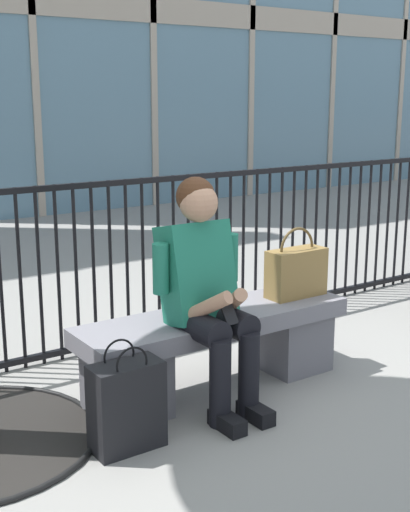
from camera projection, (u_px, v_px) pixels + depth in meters
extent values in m
plane|color=gray|center=(215.00, 388.00, 3.91)|extent=(60.00, 60.00, 0.00)
cube|color=slate|center=(215.00, 321.00, 3.82)|extent=(1.60, 0.44, 0.10)
cube|color=slate|center=(127.00, 382.00, 3.56)|extent=(0.36, 0.37, 0.35)
cube|color=slate|center=(290.00, 340.00, 4.18)|extent=(0.36, 0.37, 0.35)
cylinder|color=black|center=(197.00, 326.00, 3.53)|extent=(0.15, 0.40, 0.15)
cylinder|color=black|center=(220.00, 383.00, 3.42)|extent=(0.11, 0.11, 0.45)
cube|color=black|center=(227.00, 422.00, 3.42)|extent=(0.09, 0.22, 0.08)
cylinder|color=black|center=(226.00, 319.00, 3.63)|extent=(0.15, 0.40, 0.15)
cylinder|color=black|center=(249.00, 375.00, 3.52)|extent=(0.11, 0.11, 0.45)
cube|color=black|center=(256.00, 413.00, 3.52)|extent=(0.09, 0.22, 0.08)
cube|color=#1E7259|center=(197.00, 272.00, 3.64)|extent=(0.36, 0.30, 0.55)
cylinder|color=#1E7259|center=(161.00, 269.00, 3.50)|extent=(0.08, 0.08, 0.26)
cylinder|color=tan|center=(208.00, 307.00, 3.44)|extent=(0.16, 0.28, 0.20)
cylinder|color=#1E7259|center=(230.00, 257.00, 3.75)|extent=(0.08, 0.08, 0.26)
cylinder|color=tan|center=(234.00, 301.00, 3.53)|extent=(0.16, 0.28, 0.20)
cube|color=black|center=(228.00, 311.00, 3.44)|extent=(0.07, 0.10, 0.13)
sphere|color=tan|center=(199.00, 203.00, 3.54)|extent=(0.20, 0.20, 0.20)
sphere|color=#472816|center=(195.00, 196.00, 3.55)|extent=(0.20, 0.20, 0.20)
cube|color=olive|center=(296.00, 273.00, 4.09)|extent=(0.37, 0.15, 0.28)
torus|color=brown|center=(297.00, 249.00, 4.06)|extent=(0.26, 0.02, 0.26)
cube|color=black|center=(127.00, 406.00, 3.21)|extent=(0.34, 0.18, 0.42)
torus|color=black|center=(132.00, 364.00, 3.10)|extent=(0.16, 0.01, 0.16)
torus|color=black|center=(119.00, 356.00, 3.20)|extent=(0.16, 0.01, 0.16)
cylinder|color=black|center=(1.00, 283.00, 4.02)|extent=(0.02, 0.02, 1.10)
cylinder|color=black|center=(20.00, 280.00, 4.09)|extent=(0.02, 0.02, 1.10)
cylinder|color=black|center=(40.00, 277.00, 4.15)|extent=(0.02, 0.02, 1.10)
cylinder|color=black|center=(58.00, 274.00, 4.22)|extent=(0.02, 0.02, 1.10)
cylinder|color=black|center=(76.00, 272.00, 4.28)|extent=(0.02, 0.02, 1.10)
cylinder|color=black|center=(94.00, 269.00, 4.35)|extent=(0.02, 0.02, 1.10)
cylinder|color=black|center=(111.00, 266.00, 4.42)|extent=(0.02, 0.02, 1.10)
cylinder|color=black|center=(127.00, 264.00, 4.48)|extent=(0.02, 0.02, 1.10)
cylinder|color=black|center=(143.00, 261.00, 4.55)|extent=(0.02, 0.02, 1.10)
cylinder|color=black|center=(159.00, 259.00, 4.61)|extent=(0.02, 0.02, 1.10)
cylinder|color=black|center=(174.00, 257.00, 4.68)|extent=(0.02, 0.02, 1.10)
cylinder|color=black|center=(188.00, 254.00, 4.74)|extent=(0.02, 0.02, 1.10)
cylinder|color=black|center=(203.00, 252.00, 4.81)|extent=(0.02, 0.02, 1.10)
cylinder|color=black|center=(217.00, 250.00, 4.87)|extent=(0.02, 0.02, 1.10)
cylinder|color=black|center=(230.00, 248.00, 4.94)|extent=(0.02, 0.02, 1.10)
cylinder|color=black|center=(243.00, 246.00, 5.01)|extent=(0.02, 0.02, 1.10)
cylinder|color=black|center=(256.00, 244.00, 5.07)|extent=(0.02, 0.02, 1.10)
cylinder|color=black|center=(269.00, 242.00, 5.14)|extent=(0.02, 0.02, 1.10)
cylinder|color=black|center=(281.00, 240.00, 5.20)|extent=(0.02, 0.02, 1.10)
cylinder|color=black|center=(293.00, 239.00, 5.27)|extent=(0.02, 0.02, 1.10)
cylinder|color=black|center=(304.00, 237.00, 5.33)|extent=(0.02, 0.02, 1.10)
cylinder|color=black|center=(316.00, 235.00, 5.40)|extent=(0.02, 0.02, 1.10)
cylinder|color=black|center=(327.00, 233.00, 5.47)|extent=(0.02, 0.02, 1.10)
cylinder|color=black|center=(337.00, 232.00, 5.53)|extent=(0.02, 0.02, 1.10)
cylinder|color=black|center=(348.00, 230.00, 5.60)|extent=(0.02, 0.02, 1.10)
cylinder|color=black|center=(358.00, 229.00, 5.66)|extent=(0.02, 0.02, 1.10)
cylinder|color=black|center=(368.00, 227.00, 5.73)|extent=(0.02, 0.02, 1.10)
cylinder|color=black|center=(378.00, 226.00, 5.79)|extent=(0.02, 0.02, 1.10)
cylinder|color=black|center=(388.00, 224.00, 5.86)|extent=(0.02, 0.02, 1.10)
cylinder|color=black|center=(397.00, 223.00, 5.92)|extent=(0.02, 0.02, 1.10)
cylinder|color=black|center=(406.00, 221.00, 5.99)|extent=(0.02, 0.02, 1.10)
cube|color=black|center=(137.00, 335.00, 4.63)|extent=(9.39, 0.04, 0.04)
cube|color=black|center=(133.00, 181.00, 4.39)|extent=(9.39, 0.04, 0.04)
cube|color=#AD9E8C|center=(295.00, 21.00, 11.32)|extent=(10.81, 0.04, 0.36)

